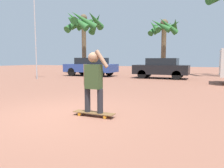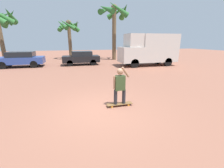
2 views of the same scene
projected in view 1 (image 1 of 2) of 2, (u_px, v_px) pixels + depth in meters
name	position (u px, v px, depth m)	size (l,w,h in m)	color
ground_plane	(64.00, 115.00, 5.48)	(80.00, 80.00, 0.00)	#935B47
skateboard	(94.00, 113.00, 5.30)	(1.06, 0.26, 0.10)	brown
person_skateboarder	(94.00, 79.00, 5.21)	(0.66, 0.25, 1.51)	#28282D
parked_car_black	(161.00, 68.00, 15.98)	(3.92, 1.73, 1.48)	black
parked_car_blue	(91.00, 66.00, 18.47)	(4.34, 1.94, 1.53)	black
palm_tree_center_background	(164.00, 30.00, 21.66)	(3.38, 3.40, 5.48)	brown
palm_tree_far_left	(83.00, 24.00, 21.71)	(4.09, 4.24, 6.11)	brown
flagpole	(36.00, 17.00, 14.94)	(0.99, 0.12, 7.51)	#B7B7BC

